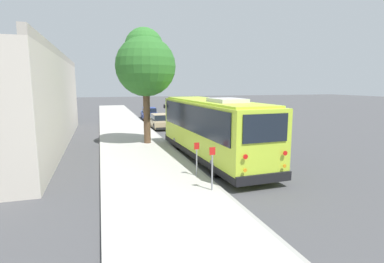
{
  "coord_description": "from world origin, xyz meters",
  "views": [
    {
      "loc": [
        -15.63,
        5.92,
        3.95
      ],
      "look_at": [
        0.29,
        1.01,
        1.3
      ],
      "focal_mm": 28.0,
      "sensor_mm": 36.0,
      "label": 1
    }
  ],
  "objects_px": {
    "shuttle_bus": "(212,126)",
    "street_tree": "(145,63)",
    "sign_post_near": "(212,168)",
    "parked_sedan_blue": "(149,114)",
    "sign_post_far": "(197,159)",
    "parked_sedan_tan": "(161,121)"
  },
  "relations": [
    {
      "from": "shuttle_bus",
      "to": "street_tree",
      "type": "xyz_separation_m",
      "value": [
        4.89,
        2.64,
        3.51
      ]
    },
    {
      "from": "street_tree",
      "to": "sign_post_near",
      "type": "xyz_separation_m",
      "value": [
        -9.59,
        -0.89,
        -4.31
      ]
    },
    {
      "from": "parked_sedan_blue",
      "to": "sign_post_far",
      "type": "bearing_deg",
      "value": -179.56
    },
    {
      "from": "parked_sedan_tan",
      "to": "sign_post_near",
      "type": "bearing_deg",
      "value": 174.9
    },
    {
      "from": "street_tree",
      "to": "parked_sedan_tan",
      "type": "bearing_deg",
      "value": -17.7
    },
    {
      "from": "shuttle_bus",
      "to": "parked_sedan_blue",
      "type": "xyz_separation_m",
      "value": [
        19.28,
        0.2,
        -1.15
      ]
    },
    {
      "from": "parked_sedan_tan",
      "to": "parked_sedan_blue",
      "type": "xyz_separation_m",
      "value": [
        7.06,
        -0.1,
        0.02
      ]
    },
    {
      "from": "sign_post_near",
      "to": "sign_post_far",
      "type": "xyz_separation_m",
      "value": [
        1.8,
        0.0,
        -0.09
      ]
    },
    {
      "from": "street_tree",
      "to": "sign_post_far",
      "type": "relative_size",
      "value": 5.21
    },
    {
      "from": "parked_sedan_tan",
      "to": "sign_post_far",
      "type": "xyz_separation_m",
      "value": [
        -15.12,
        1.46,
        0.29
      ]
    },
    {
      "from": "shuttle_bus",
      "to": "street_tree",
      "type": "distance_m",
      "value": 6.57
    },
    {
      "from": "street_tree",
      "to": "sign_post_near",
      "type": "distance_m",
      "value": 10.55
    },
    {
      "from": "shuttle_bus",
      "to": "sign_post_far",
      "type": "relative_size",
      "value": 7.2
    },
    {
      "from": "parked_sedan_tan",
      "to": "sign_post_far",
      "type": "bearing_deg",
      "value": 174.31
    },
    {
      "from": "street_tree",
      "to": "shuttle_bus",
      "type": "bearing_deg",
      "value": -151.64
    },
    {
      "from": "parked_sedan_tan",
      "to": "sign_post_near",
      "type": "xyz_separation_m",
      "value": [
        -16.92,
        1.46,
        0.38
      ]
    },
    {
      "from": "street_tree",
      "to": "sign_post_far",
      "type": "height_order",
      "value": "street_tree"
    },
    {
      "from": "shuttle_bus",
      "to": "parked_sedan_blue",
      "type": "bearing_deg",
      "value": -1.93
    },
    {
      "from": "shuttle_bus",
      "to": "street_tree",
      "type": "bearing_deg",
      "value": 25.82
    },
    {
      "from": "parked_sedan_blue",
      "to": "sign_post_near",
      "type": "xyz_separation_m",
      "value": [
        -23.98,
        1.55,
        0.35
      ]
    },
    {
      "from": "parked_sedan_blue",
      "to": "sign_post_near",
      "type": "height_order",
      "value": "sign_post_near"
    },
    {
      "from": "shuttle_bus",
      "to": "street_tree",
      "type": "relative_size",
      "value": 1.38
    }
  ]
}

